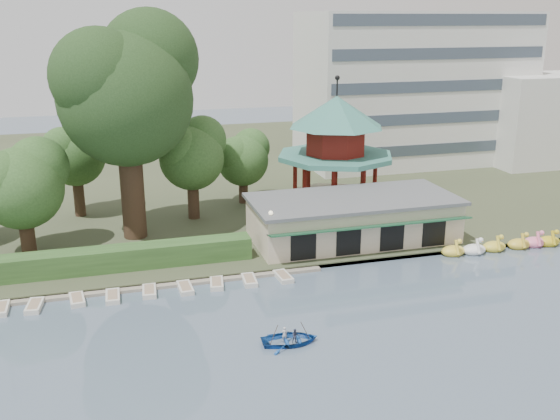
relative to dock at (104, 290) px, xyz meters
name	(u,v)px	position (x,y,z in m)	size (l,w,h in m)	color
ground_plane	(335,393)	(12.00, -17.20, -0.12)	(220.00, 220.00, 0.00)	slate
shore	(195,172)	(12.00, 34.80, 0.08)	(220.00, 70.00, 0.40)	#424930
embankment	(258,272)	(12.00, 0.10, 0.03)	(220.00, 0.60, 0.30)	gray
dock	(104,290)	(0.00, 0.00, 0.00)	(34.00, 1.60, 0.24)	gray
boathouse	(353,218)	(22.00, 4.77, 2.25)	(18.60, 9.39, 3.90)	beige
pavilion	(336,141)	(24.00, 14.80, 7.36)	(12.40, 12.40, 13.50)	beige
office_building	(434,94)	(44.67, 31.80, 9.61)	(38.00, 18.00, 20.00)	silver
hedge	(63,264)	(-3.00, 3.30, 1.18)	(30.00, 2.00, 1.80)	#375E29
lamp_post	(271,226)	(13.50, 1.80, 3.22)	(0.36, 0.36, 4.28)	black
big_tree	(127,86)	(3.16, 10.99, 13.91)	(12.87, 11.99, 20.23)	#3A281C
small_trees	(72,170)	(-2.17, 13.60, 6.29)	(39.10, 16.54, 10.13)	#3A281C
swan_boats	(505,246)	(34.30, -0.64, 0.28)	(11.74, 2.02, 1.92)	yellow
moored_rowboats	(94,298)	(-0.75, -1.38, 0.06)	(30.08, 2.74, 0.36)	silver
rowboat_with_passengers	(290,336)	(11.20, -11.29, 0.40)	(5.34, 4.02, 2.01)	#16499A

